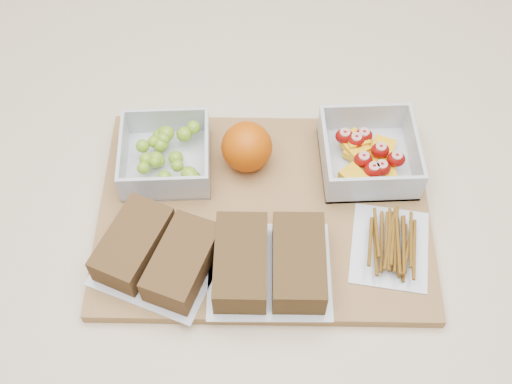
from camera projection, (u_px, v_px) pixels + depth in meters
counter at (250, 327)px, 1.22m from camera, size 1.20×0.90×0.90m
cutting_board at (264, 212)px, 0.82m from camera, size 0.44×0.32×0.02m
grape_container at (167, 155)px, 0.84m from camera, size 0.11×0.11×0.05m
fruit_container at (368, 155)px, 0.84m from camera, size 0.12×0.12×0.05m
orange at (247, 147)px, 0.83m from camera, size 0.07×0.07×0.07m
sandwich_bag_left at (158, 253)px, 0.76m from camera, size 0.18×0.17×0.04m
sandwich_bag_center at (270, 263)px, 0.75m from camera, size 0.15×0.14×0.04m
pretzel_bag at (391, 243)px, 0.78m from camera, size 0.11×0.13×0.03m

